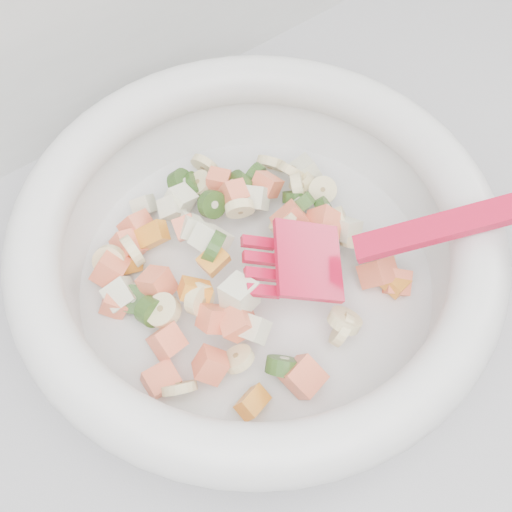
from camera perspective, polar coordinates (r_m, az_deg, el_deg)
counter at (r=0.97m, az=8.15°, el=-13.33°), size 2.00×0.60×0.90m
mixing_bowl at (r=0.49m, az=-0.00°, el=0.55°), size 0.40×0.36×0.15m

